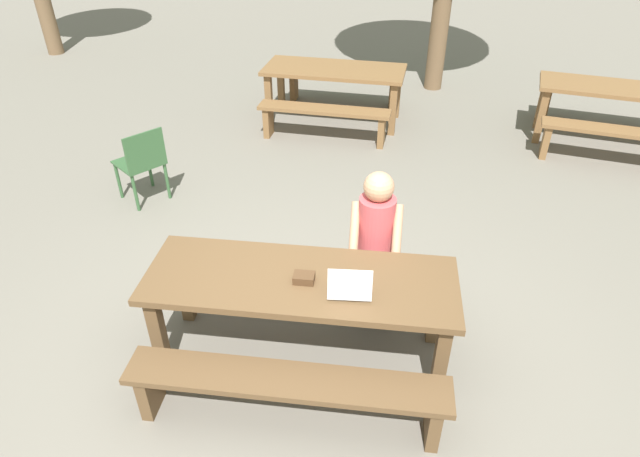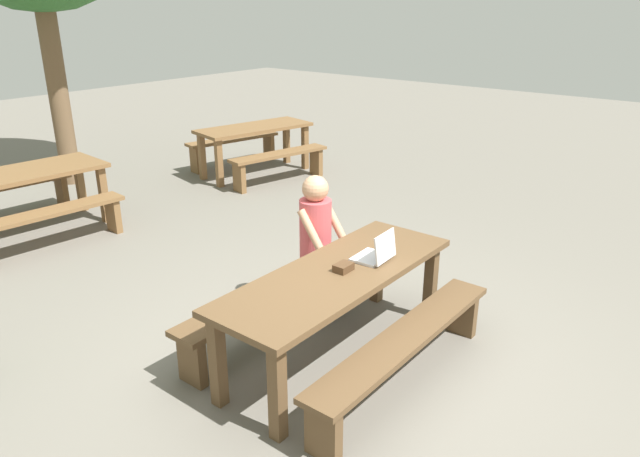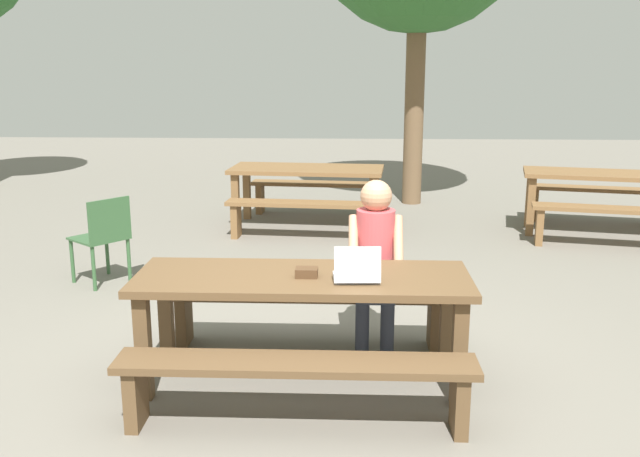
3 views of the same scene
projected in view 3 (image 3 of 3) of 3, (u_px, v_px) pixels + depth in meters
ground_plane at (303, 381)px, 4.65m from camera, size 30.00×30.00×0.00m
picnic_table_front at (303, 291)px, 4.50m from camera, size 2.16×0.75×0.74m
bench_near at (296, 376)px, 3.97m from camera, size 2.08×0.30×0.43m
bench_far at (308, 304)px, 5.16m from camera, size 2.08×0.30×0.43m
laptop at (357, 272)px, 4.33m from camera, size 0.30×0.28×0.24m
small_pouch at (307, 272)px, 4.43m from camera, size 0.14×0.11×0.06m
person_seated at (375, 253)px, 5.01m from camera, size 0.39×0.40×1.27m
plastic_chair at (103, 237)px, 6.58m from camera, size 0.62×0.62×0.85m
picnic_table_mid at (601, 183)px, 8.44m from camera, size 1.93×1.08×0.77m
bench_mid_south at (607, 218)px, 7.88m from camera, size 1.67×0.64×0.48m
bench_mid_north at (592, 197)px, 9.13m from camera, size 1.67×0.64×0.48m
picnic_table_rear at (307, 176)px, 8.88m from camera, size 2.00×0.99×0.77m
bench_rear_south at (299, 211)px, 8.28m from camera, size 1.76×0.45×0.46m
bench_rear_north at (314, 190)px, 9.63m from camera, size 1.76×0.45×0.46m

